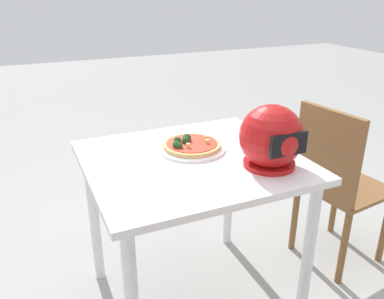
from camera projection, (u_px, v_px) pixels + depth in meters
name	position (u px, v px, depth m)	size (l,w,h in m)	color
ground_plane	(192.00, 298.00, 1.98)	(14.00, 14.00, 0.00)	#9E9E99
dining_table	(192.00, 181.00, 1.73)	(0.89, 0.82, 0.76)	white
pizza_plate	(192.00, 148.00, 1.77)	(0.30, 0.30, 0.01)	white
pizza	(191.00, 144.00, 1.76)	(0.26, 0.26, 0.05)	tan
motorcycle_helmet	(271.00, 138.00, 1.57)	(0.26, 0.26, 0.26)	#B21414
chair_side	(335.00, 180.00, 2.07)	(0.45, 0.45, 0.90)	brown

